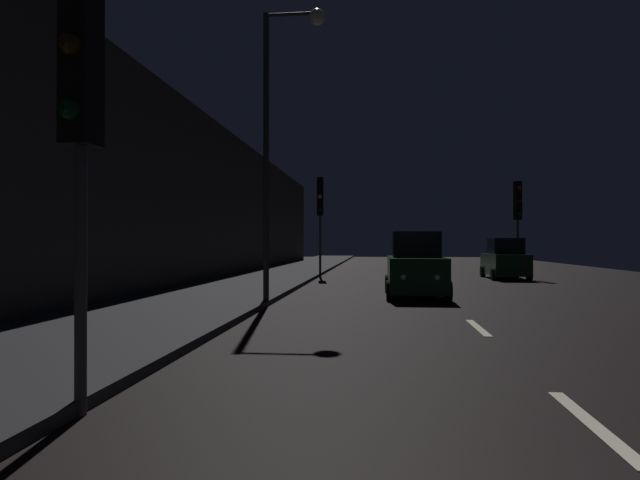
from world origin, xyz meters
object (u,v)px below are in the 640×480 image
traffic_light_far_right (518,208)px  streetlamp_overhead (281,113)px  car_parked_right_far (505,260)px  traffic_light_near_left (80,83)px  car_approaching_headlights (415,267)px  traffic_light_far_left (320,205)px

traffic_light_far_right → streetlamp_overhead: 16.36m
traffic_light_far_right → streetlamp_overhead: streetlamp_overhead is taller
streetlamp_overhead → car_parked_right_far: streetlamp_overhead is taller
traffic_light_far_right → traffic_light_near_left: size_ratio=1.04×
car_approaching_headlights → car_parked_right_far: 10.55m
car_approaching_headlights → car_parked_right_far: car_approaching_headlights is taller
car_approaching_headlights → traffic_light_near_left: bearing=-18.0°
traffic_light_near_left → car_approaching_headlights: bearing=165.7°
traffic_light_far_left → traffic_light_near_left: (-0.10, -22.17, -0.32)m
traffic_light_far_left → car_parked_right_far: size_ratio=1.29×
car_approaching_headlights → traffic_light_far_left: bearing=-156.7°
traffic_light_near_left → streetlamp_overhead: streetlamp_overhead is taller
traffic_light_far_right → traffic_light_far_left: size_ratio=0.96×
traffic_light_far_right → traffic_light_near_left: bearing=-35.3°
traffic_light_near_left → car_parked_right_far: size_ratio=1.19×
traffic_light_far_right → car_parked_right_far: traffic_light_far_right is taller
car_approaching_headlights → car_parked_right_far: size_ratio=1.06×
traffic_light_near_left → streetlamp_overhead: size_ratio=0.57×
streetlamp_overhead → car_approaching_headlights: size_ratio=1.97×
traffic_light_far_left → streetlamp_overhead: size_ratio=0.62×
traffic_light_near_left → car_parked_right_far: bearing=161.6°
traffic_light_far_right → traffic_light_near_left: traffic_light_far_right is taller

